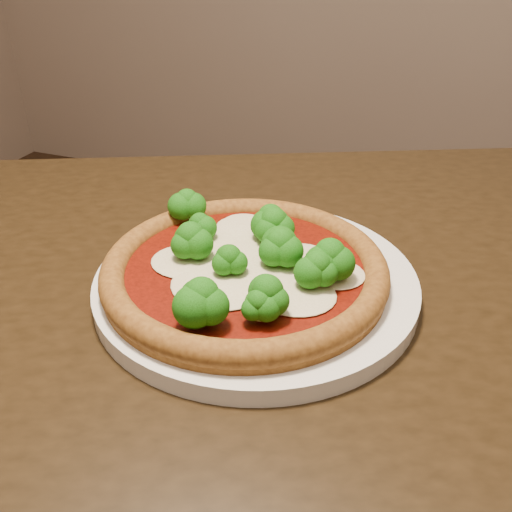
% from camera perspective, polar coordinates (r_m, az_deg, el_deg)
% --- Properties ---
extents(dining_table, '(1.51, 1.27, 0.75)m').
position_cam_1_polar(dining_table, '(0.61, -7.59, -12.74)').
color(dining_table, black).
rests_on(dining_table, floor).
extents(plate, '(0.32, 0.32, 0.02)m').
position_cam_1_polar(plate, '(0.57, 0.00, -2.66)').
color(plate, white).
rests_on(plate, dining_table).
extents(pizza, '(0.28, 0.28, 0.06)m').
position_cam_1_polar(pizza, '(0.55, -0.91, -0.90)').
color(pizza, brown).
rests_on(pizza, plate).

